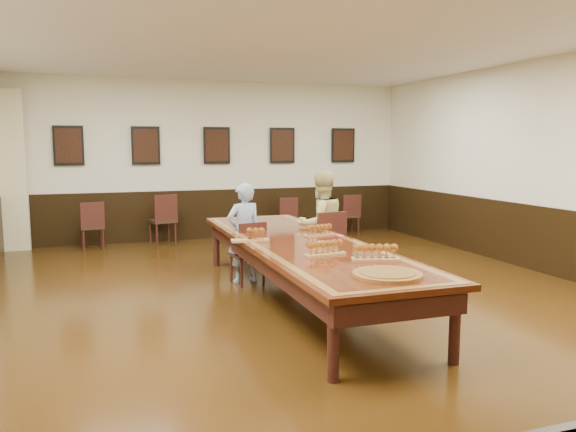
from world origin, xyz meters
name	(u,v)px	position (x,y,z in m)	size (l,w,h in m)	color
floor	(301,302)	(0.00, 0.00, -0.01)	(8.00, 10.00, 0.02)	black
ceiling	(302,34)	(0.00, 0.00, 3.21)	(8.00, 10.00, 0.02)	white
wall_back	(216,160)	(0.00, 5.01, 1.60)	(8.00, 0.02, 3.20)	beige
wall_right	(563,167)	(4.01, 0.00, 1.60)	(0.02, 10.00, 3.20)	beige
chair_man	(247,252)	(-0.41, 1.07, 0.44)	(0.41, 0.45, 0.88)	black
chair_woman	(324,245)	(0.72, 0.98, 0.49)	(0.46, 0.51, 0.99)	black
spare_chair_a	(92,225)	(-2.45, 4.50, 0.44)	(0.41, 0.45, 0.89)	black
spare_chair_b	(162,219)	(-1.15, 4.64, 0.49)	(0.45, 0.50, 0.97)	black
spare_chair_c	(286,217)	(1.34, 4.55, 0.42)	(0.40, 0.43, 0.85)	black
spare_chair_d	(348,214)	(2.75, 4.52, 0.43)	(0.41, 0.44, 0.87)	black
person_man	(244,233)	(-0.42, 1.16, 0.70)	(0.51, 0.34, 1.40)	#4773B3
person_woman	(321,225)	(0.70, 1.08, 0.77)	(0.77, 0.60, 1.55)	#D6D086
pink_phone	(339,235)	(0.60, 0.23, 0.76)	(0.08, 0.15, 0.01)	#E54C74
curtain	(13,171)	(-3.75, 4.82, 1.45)	(0.45, 0.18, 2.90)	beige
wainscoting	(301,261)	(0.00, 0.00, 0.50)	(8.00, 10.00, 1.00)	black
conference_table	(301,252)	(0.00, 0.00, 0.61)	(1.40, 5.00, 0.76)	#321208
posters	(217,145)	(0.00, 4.94, 1.90)	(6.14, 0.04, 0.74)	black
flight_a	(252,235)	(-0.57, 0.18, 0.83)	(0.48, 0.20, 0.17)	#9A6E40
flight_b	(319,230)	(0.35, 0.29, 0.82)	(0.43, 0.21, 0.15)	#9A6E40
flight_c	(325,248)	(-0.07, -0.92, 0.83)	(0.46, 0.20, 0.17)	#9A6E40
flight_d	(376,253)	(0.31, -1.34, 0.83)	(0.50, 0.28, 0.18)	#9A6E40
red_plate_grp	(323,243)	(0.18, -0.25, 0.76)	(0.20, 0.20, 0.03)	#B62B0C
carved_platter	(387,275)	(0.08, -2.01, 0.77)	(0.70, 0.70, 0.05)	#5E3712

